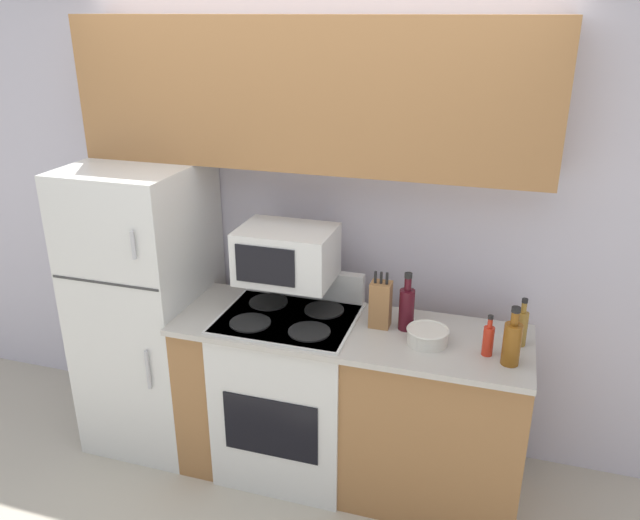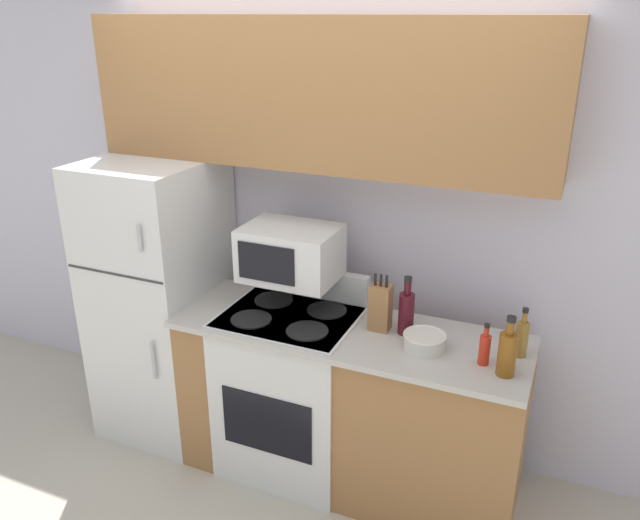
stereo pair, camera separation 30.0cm
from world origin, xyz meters
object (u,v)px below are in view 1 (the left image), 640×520
object	(u,v)px
bottle_hot_sauce	(488,339)
bowl	(428,335)
refrigerator	(149,306)
stove	(290,391)
microwave	(287,254)
knife_block	(380,304)
bottle_vinegar	(521,327)
bottle_wine_red	(407,307)
bottle_whiskey	(512,342)

from	to	relation	value
bottle_hot_sauce	bowl	bearing A→B (deg)	174.62
refrigerator	stove	size ratio (longest dim) A/B	1.51
microwave	bottle_hot_sauce	xyz separation A→B (m)	(1.03, -0.17, -0.23)
knife_block	bottle_vinegar	world-z (taller)	knife_block
bottle_vinegar	bottle_wine_red	bearing A→B (deg)	-179.82
refrigerator	bottle_whiskey	distance (m)	2.00
stove	bottle_whiskey	world-z (taller)	bottle_whiskey
bottle_whiskey	bottle_hot_sauce	bearing A→B (deg)	153.12
bottle_whiskey	microwave	bearing A→B (deg)	168.98
knife_block	bottle_hot_sauce	distance (m)	0.55
stove	bottle_hot_sauce	xyz separation A→B (m)	(1.00, -0.07, 0.52)
bottle_wine_red	bottle_whiskey	bearing A→B (deg)	-20.72
refrigerator	knife_block	distance (m)	1.36
bowl	bottle_wine_red	world-z (taller)	bottle_wine_red
knife_block	bottle_wine_red	distance (m)	0.13
refrigerator	bottle_vinegar	xyz separation A→B (m)	(2.02, -0.02, 0.19)
bowl	bottle_wine_red	bearing A→B (deg)	137.77
stove	microwave	distance (m)	0.76
refrigerator	stove	xyz separation A→B (m)	(0.88, -0.08, -0.34)
stove	bottle_hot_sauce	world-z (taller)	bottle_hot_sauce
knife_block	refrigerator	bearing A→B (deg)	178.94
bottle_wine_red	bottle_hot_sauce	bearing A→B (deg)	-19.06
refrigerator	bottle_whiskey	size ratio (longest dim) A/B	5.89
refrigerator	bottle_vinegar	size ratio (longest dim) A/B	6.87
stove	bottle_vinegar	bearing A→B (deg)	3.38
stove	knife_block	size ratio (longest dim) A/B	3.70
bowl	bottle_wine_red	size ratio (longest dim) A/B	0.68
bottle_vinegar	knife_block	bearing A→B (deg)	-179.27
bowl	bottle_vinegar	bearing A→B (deg)	15.24
refrigerator	bottle_hot_sauce	bearing A→B (deg)	-4.77
bottle_vinegar	stove	bearing A→B (deg)	-176.62
microwave	bottle_vinegar	distance (m)	1.20
refrigerator	bottle_wine_red	world-z (taller)	refrigerator
bowl	bottle_whiskey	xyz separation A→B (m)	(0.38, -0.08, 0.07)
bottle_vinegar	bottle_whiskey	size ratio (longest dim) A/B	0.86
knife_block	bottle_wine_red	world-z (taller)	bottle_wine_red
stove	bottle_vinegar	world-z (taller)	bottle_vinegar
bottle_hot_sauce	bottle_vinegar	xyz separation A→B (m)	(0.14, 0.14, 0.02)
microwave	bottle_vinegar	size ratio (longest dim) A/B	2.01
refrigerator	bowl	bearing A→B (deg)	-4.66
bottle_hot_sauce	knife_block	bearing A→B (deg)	166.06
knife_block	bowl	xyz separation A→B (m)	(0.25, -0.11, -0.08)
refrigerator	microwave	size ratio (longest dim) A/B	3.42
stove	microwave	bearing A→B (deg)	111.30
knife_block	stove	bearing A→B (deg)	-172.83
bottle_whiskey	refrigerator	bearing A→B (deg)	174.00
refrigerator	bottle_whiskey	xyz separation A→B (m)	(1.98, -0.21, 0.21)
bowl	bottle_hot_sauce	distance (m)	0.28
bottle_wine_red	stove	bearing A→B (deg)	-173.73
bottle_hot_sauce	bottle_vinegar	world-z (taller)	bottle_vinegar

